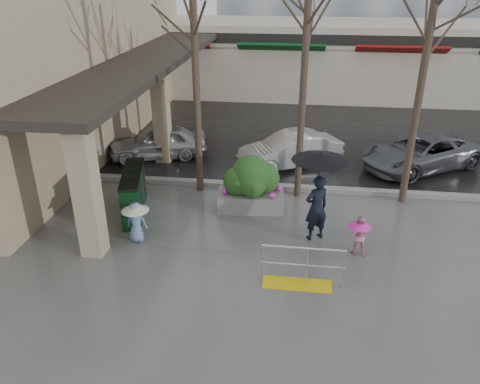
% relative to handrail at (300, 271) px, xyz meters
% --- Properties ---
extents(ground, '(120.00, 120.00, 0.00)m').
position_rel_handrail_xyz_m(ground, '(-1.36, 1.20, -0.38)').
color(ground, '#51514F').
rests_on(ground, ground).
extents(street_asphalt, '(120.00, 36.00, 0.01)m').
position_rel_handrail_xyz_m(street_asphalt, '(-1.36, 23.20, -0.37)').
color(street_asphalt, black).
rests_on(street_asphalt, ground).
extents(curb, '(120.00, 0.30, 0.15)m').
position_rel_handrail_xyz_m(curb, '(-1.36, 5.20, -0.30)').
color(curb, gray).
rests_on(curb, ground).
extents(near_building, '(6.00, 18.00, 8.00)m').
position_rel_handrail_xyz_m(near_building, '(-10.36, 9.20, 3.62)').
color(near_building, tan).
rests_on(near_building, ground).
extents(canopy_slab, '(2.80, 18.00, 0.25)m').
position_rel_handrail_xyz_m(canopy_slab, '(-6.16, 9.20, 3.25)').
color(canopy_slab, '#2D2823').
rests_on(canopy_slab, pillar_front).
extents(pillar_front, '(0.55, 0.55, 3.50)m').
position_rel_handrail_xyz_m(pillar_front, '(-5.26, 0.70, 1.37)').
color(pillar_front, tan).
rests_on(pillar_front, ground).
extents(pillar_back, '(0.55, 0.55, 3.50)m').
position_rel_handrail_xyz_m(pillar_back, '(-5.26, 7.20, 1.37)').
color(pillar_back, tan).
rests_on(pillar_back, ground).
extents(storefront_row, '(34.00, 6.74, 4.00)m').
position_rel_handrail_xyz_m(storefront_row, '(0.64, 19.17, 1.64)').
color(storefront_row, beige).
rests_on(storefront_row, ground).
extents(handrail, '(1.90, 0.50, 1.03)m').
position_rel_handrail_xyz_m(handrail, '(0.00, 0.00, 0.00)').
color(handrail, yellow).
rests_on(handrail, ground).
extents(tree_west, '(3.20, 3.20, 6.80)m').
position_rel_handrail_xyz_m(tree_west, '(-3.36, 4.80, 4.71)').
color(tree_west, '#382B21').
rests_on(tree_west, ground).
extents(tree_midwest, '(3.20, 3.20, 7.00)m').
position_rel_handrail_xyz_m(tree_midwest, '(-0.16, 4.80, 4.86)').
color(tree_midwest, '#382B21').
rests_on(tree_midwest, ground).
extents(tree_mideast, '(3.20, 3.20, 6.50)m').
position_rel_handrail_xyz_m(tree_mideast, '(3.14, 4.80, 4.48)').
color(tree_mideast, '#382B21').
rests_on(tree_mideast, ground).
extents(woman, '(1.47, 1.47, 2.50)m').
position_rel_handrail_xyz_m(woman, '(0.36, 2.18, 1.15)').
color(woman, black).
rests_on(woman, ground).
extents(child_pink, '(0.58, 0.58, 1.07)m').
position_rel_handrail_xyz_m(child_pink, '(1.44, 1.55, 0.23)').
color(child_pink, pink).
rests_on(child_pink, ground).
extents(child_blue, '(0.73, 0.73, 1.14)m').
position_rel_handrail_xyz_m(child_blue, '(-4.36, 1.41, 0.32)').
color(child_blue, '#6B87BF').
rests_on(child_blue, ground).
extents(planter, '(2.06, 1.21, 1.73)m').
position_rel_handrail_xyz_m(planter, '(-1.54, 3.69, 0.45)').
color(planter, slate).
rests_on(planter, ground).
extents(news_boxes, '(1.09, 2.42, 1.32)m').
position_rel_handrail_xyz_m(news_boxes, '(-4.96, 2.95, 0.29)').
color(news_boxes, black).
rests_on(news_boxes, ground).
extents(car_a, '(3.97, 2.51, 1.26)m').
position_rel_handrail_xyz_m(car_a, '(-5.59, 7.52, 0.25)').
color(car_a, '#A5A4A9').
rests_on(car_a, ground).
extents(car_b, '(4.00, 3.00, 1.26)m').
position_rel_handrail_xyz_m(car_b, '(-0.50, 7.29, 0.25)').
color(car_b, silver).
rests_on(car_b, ground).
extents(car_c, '(4.95, 4.19, 1.26)m').
position_rel_handrail_xyz_m(car_c, '(4.22, 7.68, 0.25)').
color(car_c, slate).
rests_on(car_c, ground).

